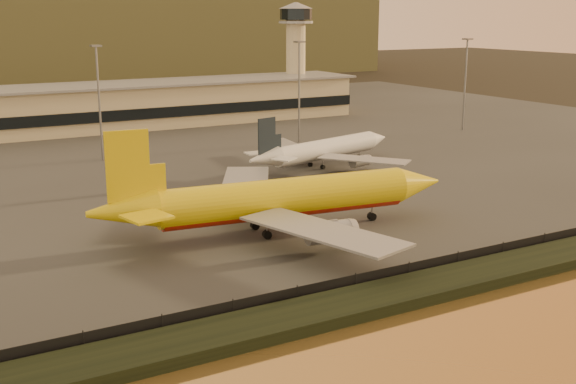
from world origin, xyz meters
TOP-DOWN VIEW (x-y plane):
  - ground at (0.00, 0.00)m, footprint 900.00×900.00m
  - embankment at (0.00, -17.00)m, footprint 320.00×7.00m
  - tarmac at (0.00, 95.00)m, footprint 320.00×220.00m
  - perimeter_fence at (0.00, -13.00)m, footprint 300.00×0.05m
  - terminal_building at (-14.52, 125.55)m, footprint 202.00×25.00m
  - control_tower at (70.00, 131.00)m, footprint 11.20×11.20m
  - apron_light_masts at (15.00, 75.00)m, footprint 152.20×12.20m
  - dhl_cargo_jet at (-2.00, 12.69)m, footprint 56.57×55.04m
  - white_narrowbody_jet at (29.50, 49.78)m, footprint 41.85×40.01m
  - gse_vehicle_yellow at (1.42, 26.26)m, footprint 3.48×1.62m
  - gse_vehicle_white at (-10.37, 34.31)m, footprint 4.22×2.34m

SIDE VIEW (x-z plane):
  - ground at x=0.00m, z-range 0.00..0.00m
  - tarmac at x=0.00m, z-range 0.00..0.20m
  - embankment at x=0.00m, z-range 0.00..1.40m
  - gse_vehicle_yellow at x=1.42m, z-range 0.20..1.75m
  - gse_vehicle_white at x=-10.37m, z-range 0.20..2.01m
  - perimeter_fence at x=0.00m, z-range 0.20..2.40m
  - white_narrowbody_jet at x=29.50m, z-range -2.26..9.93m
  - dhl_cargo_jet at x=-2.00m, z-range -3.20..13.69m
  - terminal_building at x=-14.52m, z-range -0.05..12.55m
  - apron_light_masts at x=15.00m, z-range 3.00..28.40m
  - control_tower at x=70.00m, z-range 3.91..39.41m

